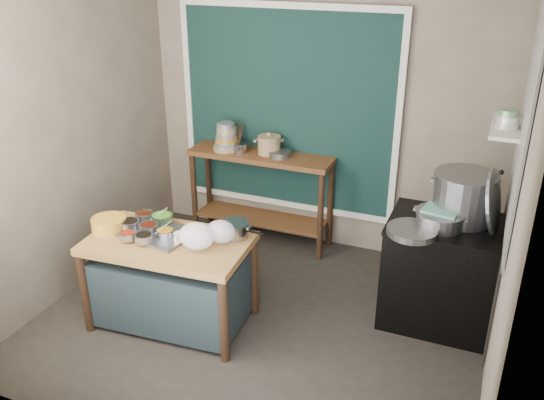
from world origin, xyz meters
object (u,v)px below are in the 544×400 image
at_px(prep_table, 171,282).
at_px(yellow_basin, 109,224).
at_px(utensil_cup, 240,147).
at_px(ceramic_crock, 269,146).
at_px(stove_block, 443,274).
at_px(stock_pot, 464,197).
at_px(saucepan, 234,230).
at_px(steamer, 440,219).
at_px(condiment_tray, 157,233).
at_px(back_counter, 261,198).

height_order(prep_table, yellow_basin, yellow_basin).
bearing_deg(utensil_cup, ceramic_crock, 12.75).
bearing_deg(stove_block, stock_pot, 58.03).
distance_m(stove_block, yellow_basin, 2.70).
distance_m(saucepan, stock_pot, 1.77).
bearing_deg(steamer, condiment_tray, -160.94).
bearing_deg(stock_pot, condiment_tray, -157.84).
relative_size(prep_table, stock_pot, 2.56).
relative_size(yellow_basin, steamer, 0.72).
xyz_separation_m(yellow_basin, utensil_cup, (0.42, 1.58, 0.19)).
distance_m(utensil_cup, stock_pot, 2.25).
xyz_separation_m(ceramic_crock, steamer, (1.75, -0.85, -0.09)).
height_order(utensil_cup, steamer, utensil_cup).
height_order(condiment_tray, ceramic_crock, ceramic_crock).
height_order(prep_table, condiment_tray, condiment_tray).
bearing_deg(stove_block, prep_table, -156.97).
relative_size(ceramic_crock, stock_pot, 0.49).
xyz_separation_m(prep_table, steamer, (1.92, 0.76, 0.57)).
relative_size(back_counter, utensil_cup, 9.49).
bearing_deg(condiment_tray, steamer, 19.06).
bearing_deg(utensil_cup, yellow_basin, -104.74).
distance_m(yellow_basin, ceramic_crock, 1.80).
bearing_deg(condiment_tray, saucepan, 18.18).
relative_size(prep_table, saucepan, 5.45).
bearing_deg(saucepan, steamer, 21.04).
relative_size(back_counter, steamer, 3.82).
relative_size(condiment_tray, steamer, 1.48).
height_order(condiment_tray, stock_pot, stock_pot).
bearing_deg(saucepan, prep_table, -149.83).
height_order(stove_block, yellow_basin, yellow_basin).
distance_m(stove_block, steamer, 0.53).
bearing_deg(stove_block, ceramic_crock, 157.28).
relative_size(stove_block, stock_pot, 1.84).
bearing_deg(stove_block, back_counter, 158.98).
height_order(back_counter, condiment_tray, back_counter).
height_order(utensil_cup, stock_pot, stock_pot).
height_order(back_counter, stove_block, back_counter).
relative_size(prep_table, back_counter, 0.86).
bearing_deg(ceramic_crock, stock_pot, -19.48).
bearing_deg(back_counter, yellow_basin, -111.10).
distance_m(back_counter, condiment_tray, 1.57).
distance_m(prep_table, steamer, 2.15).
distance_m(condiment_tray, ceramic_crock, 1.61).
xyz_separation_m(stove_block, ceramic_crock, (-1.82, 0.76, 0.60)).
bearing_deg(ceramic_crock, condiment_tray, -101.20).
bearing_deg(yellow_basin, back_counter, 68.90).
relative_size(stove_block, utensil_cup, 5.89).
bearing_deg(steamer, back_counter, 155.90).
height_order(saucepan, stock_pot, stock_pot).
xyz_separation_m(stove_block, saucepan, (-1.55, -0.60, 0.39)).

